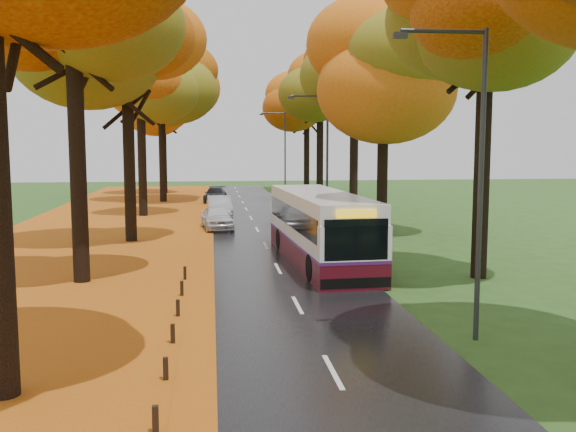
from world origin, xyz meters
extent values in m
cube|color=black|center=(0.00, 25.00, 0.02)|extent=(6.50, 90.00, 0.04)
cube|color=silver|center=(0.00, 25.00, 0.04)|extent=(0.12, 90.00, 0.01)
cube|color=#8F490D|center=(-9.00, 25.00, 0.01)|extent=(12.00, 90.00, 0.02)
cube|color=#C35B14|center=(-3.05, 25.00, 0.04)|extent=(0.90, 90.00, 0.01)
cylinder|color=black|center=(-7.50, 16.50, 4.58)|extent=(0.60, 0.60, 9.15)
cylinder|color=black|center=(-6.90, 26.50, 4.00)|extent=(0.60, 0.60, 8.00)
ellipsoid|color=orange|center=(-6.90, 26.50, 9.00)|extent=(9.20, 9.20, 7.18)
cylinder|color=black|center=(-7.50, 38.50, 4.29)|extent=(0.60, 0.60, 8.58)
ellipsoid|color=orange|center=(-7.50, 38.50, 9.65)|extent=(8.00, 8.00, 6.24)
cylinder|color=black|center=(-6.90, 49.50, 4.58)|extent=(0.60, 0.60, 9.15)
ellipsoid|color=orange|center=(-6.90, 49.50, 10.30)|extent=(9.20, 9.20, 7.18)
cylinder|color=black|center=(-7.50, 59.50, 4.00)|extent=(0.60, 0.60, 8.00)
ellipsoid|color=orange|center=(-7.50, 59.50, 9.00)|extent=(8.00, 8.00, 6.24)
cylinder|color=black|center=(7.50, 15.50, 4.61)|extent=(0.60, 0.60, 9.22)
ellipsoid|color=#BC760E|center=(7.50, 15.50, 10.37)|extent=(8.20, 8.20, 6.40)
cylinder|color=black|center=(6.90, 27.50, 4.10)|extent=(0.60, 0.60, 8.19)
ellipsoid|color=#BC760E|center=(6.90, 27.50, 9.22)|extent=(9.20, 9.20, 7.18)
cylinder|color=black|center=(7.50, 37.50, 4.35)|extent=(0.60, 0.60, 8.70)
ellipsoid|color=#BC760E|center=(7.50, 37.50, 9.79)|extent=(8.20, 8.20, 6.40)
cylinder|color=black|center=(6.90, 48.50, 4.61)|extent=(0.60, 0.60, 9.22)
ellipsoid|color=#BC760E|center=(6.90, 48.50, 10.37)|extent=(9.20, 9.20, 7.18)
cylinder|color=black|center=(7.50, 60.50, 4.10)|extent=(0.60, 0.60, 8.19)
ellipsoid|color=#BC760E|center=(7.50, 60.50, 9.22)|extent=(8.20, 8.20, 6.40)
cube|color=black|center=(-3.70, 3.40, 0.26)|extent=(0.11, 0.11, 0.52)
cube|color=black|center=(-3.70, 6.00, 0.26)|extent=(0.11, 0.11, 0.52)
cube|color=black|center=(-3.70, 8.60, 0.26)|extent=(0.11, 0.11, 0.52)
cube|color=black|center=(-3.70, 11.20, 0.26)|extent=(0.11, 0.11, 0.52)
cube|color=black|center=(-3.70, 13.80, 0.26)|extent=(0.11, 0.11, 0.52)
cube|color=black|center=(-3.70, 16.40, 0.26)|extent=(0.11, 0.11, 0.52)
cylinder|color=#333538|center=(4.20, 8.00, 4.00)|extent=(0.14, 0.14, 8.00)
cylinder|color=#333538|center=(3.10, 8.00, 7.90)|extent=(2.20, 0.11, 0.11)
cube|color=#333538|center=(2.00, 8.00, 7.78)|extent=(0.35, 0.18, 0.14)
cylinder|color=#333538|center=(4.20, 30.00, 4.00)|extent=(0.14, 0.14, 8.00)
cylinder|color=#333538|center=(3.10, 30.00, 7.90)|extent=(2.20, 0.11, 0.11)
cube|color=#333538|center=(2.00, 30.00, 7.78)|extent=(0.35, 0.18, 0.14)
cylinder|color=#333538|center=(4.20, 52.00, 4.00)|extent=(0.14, 0.14, 8.00)
cylinder|color=#333538|center=(3.10, 52.00, 7.90)|extent=(2.20, 0.11, 0.11)
cube|color=#333538|center=(2.00, 52.00, 7.78)|extent=(0.35, 0.18, 0.14)
cube|color=#480B15|center=(1.95, 19.28, 0.50)|extent=(3.20, 11.45, 0.93)
cube|color=white|center=(1.95, 19.28, 1.64)|extent=(3.20, 11.45, 1.34)
cube|color=white|center=(1.95, 19.28, 2.67)|extent=(3.13, 11.22, 0.72)
cube|color=#471A5D|center=(1.95, 19.28, 1.02)|extent=(3.22, 11.47, 0.12)
cube|color=black|center=(1.95, 19.28, 2.05)|extent=(3.18, 10.55, 0.88)
cube|color=black|center=(2.26, 13.66, 1.84)|extent=(2.27, 0.19, 1.44)
cube|color=yellow|center=(2.26, 13.66, 2.74)|extent=(1.42, 0.14, 0.29)
cube|color=black|center=(2.26, 13.68, 0.33)|extent=(2.53, 0.26, 0.36)
cylinder|color=black|center=(1.00, 15.37, 0.55)|extent=(0.35, 1.04, 1.03)
cylinder|color=black|center=(3.33, 15.50, 0.55)|extent=(0.35, 1.04, 1.03)
cylinder|color=black|center=(0.60, 22.61, 0.55)|extent=(0.35, 1.04, 1.03)
cylinder|color=black|center=(2.93, 22.74, 0.55)|extent=(0.35, 1.04, 1.03)
imported|color=silver|center=(-2.35, 30.56, 0.74)|extent=(2.14, 4.29, 1.40)
imported|color=#97999E|center=(-2.15, 36.54, 0.78)|extent=(1.81, 4.56, 1.48)
imported|color=black|center=(-2.35, 48.47, 0.67)|extent=(2.21, 4.52, 1.27)
camera|label=1|loc=(-2.65, -7.70, 5.15)|focal=40.00mm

